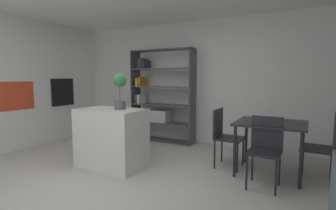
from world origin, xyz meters
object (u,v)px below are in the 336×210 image
Objects in this scene: built_in_oven at (63,92)px; dining_table at (271,128)px; open_bookshelf at (158,100)px; dining_chair_island_side at (224,132)px; dining_chair_near at (265,145)px; potted_plant_on_island at (120,88)px; dining_chair_window_side at (326,142)px; kitchen_island at (111,138)px.

dining_table is at bearing -0.15° from built_in_oven.
dining_chair_island_side is (1.79, -0.97, -0.37)m from open_bookshelf.
dining_chair_near is (0.00, -0.45, -0.15)m from dining_table.
open_bookshelf is 2.07m from dining_chair_island_side.
potted_plant_on_island is at bearing -168.78° from dining_chair_near.
dining_table is 0.70m from dining_chair_window_side.
dining_chair_near is at bearing -6.00° from built_in_oven.
dining_chair_window_side is 1.06× the size of dining_chair_near.
dining_chair_window_side is at bearing 33.52° from dining_chair_near.
open_bookshelf is (-0.24, 1.85, 0.46)m from kitchen_island.
open_bookshelf reaches higher than kitchen_island.
dining_chair_near is (2.24, 0.42, 0.08)m from kitchen_island.
built_in_oven is at bearing 157.97° from kitchen_island.
dining_chair_near is (0.69, -0.45, -0.01)m from dining_chair_island_side.
potted_plant_on_island is 2.23m from dining_chair_near.
open_bookshelf is 2.12× the size of dining_table.
built_in_oven is 2.45m from kitchen_island.
kitchen_island is 3.06m from dining_chair_window_side.
kitchen_island reaches higher than dining_chair_island_side.
dining_chair_window_side reaches higher than kitchen_island.
kitchen_island is at bearing -22.03° from built_in_oven.
open_bookshelf reaches higher than built_in_oven.
built_in_oven is 0.67× the size of dining_chair_near.
kitchen_island is 1.09× the size of dining_table.
dining_chair_near is at bearing -89.89° from dining_table.
potted_plant_on_island reaches higher than dining_table.
dining_chair_island_side is at bearing -28.58° from open_bookshelf.
dining_chair_island_side is at bearing -87.41° from dining_chair_window_side.
dining_table is at bearing -87.61° from dining_chair_window_side.
built_in_oven is at bearing -87.39° from dining_chair_window_side.
dining_table is at bearing -21.46° from open_bookshelf.
dining_chair_island_side is at bearing -180.00° from dining_table.
open_bookshelf is at bearing 158.54° from dining_table.
kitchen_island is 1.09× the size of dining_chair_window_side.
open_bookshelf is at bearing 97.51° from kitchen_island.
dining_chair_window_side reaches higher than dining_chair_near.
built_in_oven reaches higher than dining_chair_island_side.
open_bookshelf is 2.12× the size of dining_chair_window_side.
dining_chair_window_side reaches higher than dining_chair_island_side.
built_in_oven reaches higher than kitchen_island.
built_in_oven is 0.64× the size of dining_chair_window_side.
dining_chair_near is at bearing 10.66° from potted_plant_on_island.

